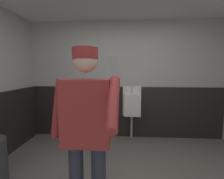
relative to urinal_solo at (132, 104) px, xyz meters
name	(u,v)px	position (x,y,z in m)	size (l,w,h in m)	color
wall_back	(126,80)	(-0.13, 0.22, 0.50)	(4.81, 0.12, 2.55)	#B2B2AD
wainscot_band_back	(126,112)	(-0.13, 0.14, -0.21)	(4.21, 0.03, 1.13)	black
urinal_solo	(132,104)	(0.00, 0.00, 0.00)	(0.40, 0.34, 1.24)	white
person	(86,124)	(-0.52, -2.00, 0.22)	(0.66, 0.60, 1.69)	#2D3342
cell_phone	(113,66)	(-0.24, -2.50, 0.74)	(0.06, 0.02, 0.11)	#A5A8B2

